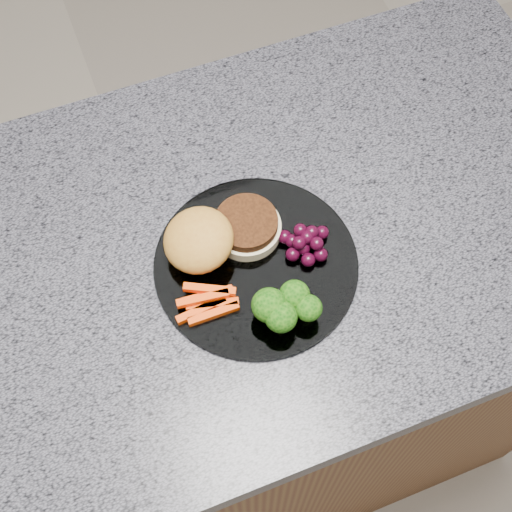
{
  "coord_description": "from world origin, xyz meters",
  "views": [
    {
      "loc": [
        -0.08,
        -0.43,
        1.71
      ],
      "look_at": [
        0.07,
        -0.04,
        0.93
      ],
      "focal_mm": 50.0,
      "sensor_mm": 36.0,
      "label": 1
    }
  ],
  "objects_px": {
    "burger": "(216,237)",
    "plate": "(256,264)",
    "grape_bunch": "(306,242)",
    "island_cabinet": "(211,373)"
  },
  "relations": [
    {
      "from": "burger",
      "to": "island_cabinet",
      "type": "bearing_deg",
      "value": 164.74
    },
    {
      "from": "island_cabinet",
      "to": "burger",
      "type": "height_order",
      "value": "burger"
    },
    {
      "from": "burger",
      "to": "grape_bunch",
      "type": "xyz_separation_m",
      "value": [
        0.1,
        -0.04,
        -0.01
      ]
    },
    {
      "from": "plate",
      "to": "island_cabinet",
      "type": "bearing_deg",
      "value": 148.98
    },
    {
      "from": "burger",
      "to": "plate",
      "type": "bearing_deg",
      "value": -63.79
    },
    {
      "from": "burger",
      "to": "grape_bunch",
      "type": "distance_m",
      "value": 0.11
    },
    {
      "from": "plate",
      "to": "burger",
      "type": "xyz_separation_m",
      "value": [
        -0.04,
        0.04,
        0.02
      ]
    },
    {
      "from": "plate",
      "to": "grape_bunch",
      "type": "xyz_separation_m",
      "value": [
        0.07,
        -0.0,
        0.02
      ]
    },
    {
      "from": "burger",
      "to": "grape_bunch",
      "type": "bearing_deg",
      "value": -37.63
    },
    {
      "from": "island_cabinet",
      "to": "plate",
      "type": "bearing_deg",
      "value": -31.02
    }
  ]
}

